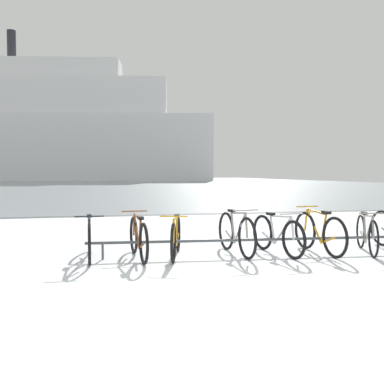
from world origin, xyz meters
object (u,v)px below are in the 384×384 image
Objects in this scene: bicycle_2 at (176,237)px; bicycle_0 at (89,238)px; bicycle_3 at (236,233)px; bicycle_6 at (367,234)px; ferry_ship at (57,131)px; bicycle_4 at (277,235)px; bicycle_1 at (138,238)px; bicycle_5 at (319,233)px.

bicycle_0 is at bearing 175.40° from bicycle_2.
bicycle_3 is 1.10× the size of bicycle_6.
bicycle_3 is (1.09, -0.01, 0.03)m from bicycle_2.
ferry_ship reaches higher than bicycle_3.
bicycle_0 reaches higher than bicycle_6.
bicycle_6 is (2.39, -0.34, -0.03)m from bicycle_3.
bicycle_4 is at bearing -4.91° from bicycle_0.
bicycle_5 reaches higher than bicycle_1.
bicycle_6 is 79.49m from ferry_ship.
bicycle_0 is 3.30m from bicycle_4.
bicycle_5 reaches higher than bicycle_6.
bicycle_4 is at bearing 173.38° from bicycle_6.
ferry_ship is at bearing 99.28° from bicycle_6.
bicycle_2 is 1.10m from bicycle_3.
ferry_ship is at bearing 96.80° from bicycle_2.
ferry_ship is at bearing 95.73° from bicycle_0.
bicycle_6 is at bearing -6.62° from bicycle_4.
ferry_ship reaches higher than bicycle_0.
bicycle_1 is 0.99× the size of bicycle_5.
ferry_ship reaches higher than bicycle_5.
bicycle_0 is 0.83m from bicycle_1.
bicycle_1 reaches higher than bicycle_2.
ferry_ship is at bearing 98.10° from bicycle_4.
bicycle_6 is (4.14, -0.33, -0.00)m from bicycle_1.
bicycle_0 is 1.03× the size of bicycle_2.
bicycle_5 reaches higher than bicycle_0.
bicycle_3 reaches higher than bicycle_0.
ferry_ship reaches higher than bicycle_6.
bicycle_3 is 1.01× the size of bicycle_5.
bicycle_1 is at bearing -10.27° from bicycle_0.
bicycle_1 is 1.08× the size of bicycle_6.
bicycle_4 is 0.03× the size of ferry_ship.
ferry_ship is (-9.24, 77.58, 9.06)m from bicycle_2.
ferry_ship reaches higher than bicycle_1.
bicycle_1 is 0.99× the size of bicycle_3.
bicycle_3 is at bearing 171.84° from bicycle_6.
bicycle_4 reaches higher than bicycle_2.
ferry_ship is (-8.59, 77.61, 9.05)m from bicycle_1.
bicycle_5 is at bearing -4.81° from bicycle_4.
bicycle_3 reaches higher than bicycle_6.
bicycle_6 is (1.67, -0.19, 0.00)m from bicycle_4.
bicycle_2 is at bearing 174.95° from bicycle_5.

